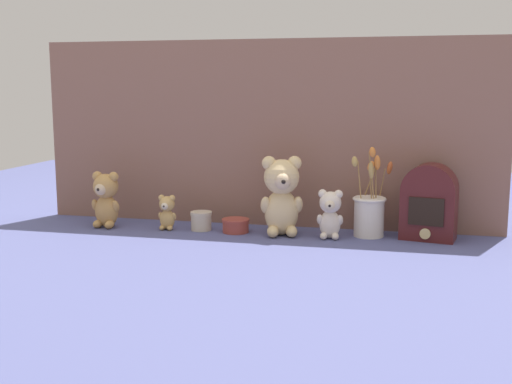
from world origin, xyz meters
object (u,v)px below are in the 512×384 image
at_px(teddy_bear_medium, 106,198).
at_px(flower_vase, 369,212).
at_px(teddy_bear_small, 330,213).
at_px(vintage_radio, 429,202).
at_px(teddy_bear_tiny, 167,212).
at_px(decorative_tin_short, 236,225).
at_px(decorative_tin_tall, 201,221).
at_px(teddy_bear_large, 282,194).

distance_m(teddy_bear_medium, flower_vase, 0.99).
relative_size(teddy_bear_small, vintage_radio, 0.65).
bearing_deg(teddy_bear_tiny, teddy_bear_medium, -177.33).
height_order(teddy_bear_tiny, decorative_tin_short, teddy_bear_tiny).
bearing_deg(decorative_tin_tall, teddy_bear_medium, -174.93).
bearing_deg(teddy_bear_large, teddy_bear_small, -3.65).
relative_size(decorative_tin_tall, decorative_tin_short, 0.79).
height_order(teddy_bear_large, vintage_radio, teddy_bear_large).
xyz_separation_m(teddy_bear_small, flower_vase, (0.13, 0.07, -0.00)).
xyz_separation_m(teddy_bear_large, vintage_radio, (0.51, 0.06, -0.02)).
bearing_deg(flower_vase, teddy_bear_large, -169.78).
height_order(vintage_radio, decorative_tin_tall, vintage_radio).
bearing_deg(teddy_bear_small, teddy_bear_large, 176.35).
bearing_deg(decorative_tin_short, decorative_tin_tall, 177.64).
bearing_deg(flower_vase, vintage_radio, 0.20).
distance_m(teddy_bear_medium, decorative_tin_tall, 0.38).
bearing_deg(teddy_bear_medium, teddy_bear_large, 1.63).
xyz_separation_m(teddy_bear_small, decorative_tin_short, (-0.35, 0.02, -0.07)).
distance_m(teddy_bear_small, flower_vase, 0.15).
height_order(flower_vase, vintage_radio, flower_vase).
distance_m(teddy_bear_small, vintage_radio, 0.35).
bearing_deg(flower_vase, teddy_bear_medium, -175.65).
xyz_separation_m(flower_vase, decorative_tin_tall, (-0.62, -0.04, -0.05)).
bearing_deg(teddy_bear_large, flower_vase, 10.22).
distance_m(teddy_bear_large, vintage_radio, 0.52).
distance_m(vintage_radio, decorative_tin_short, 0.70).
xyz_separation_m(teddy_bear_large, teddy_bear_small, (0.18, -0.01, -0.06)).
bearing_deg(decorative_tin_tall, teddy_bear_large, -2.51).
xyz_separation_m(teddy_bear_tiny, decorative_tin_short, (0.26, 0.02, -0.04)).
bearing_deg(decorative_tin_tall, teddy_bear_small, -2.92).
height_order(teddy_bear_tiny, vintage_radio, vintage_radio).
xyz_separation_m(decorative_tin_tall, decorative_tin_short, (0.13, -0.01, -0.01)).
bearing_deg(teddy_bear_tiny, teddy_bear_large, 1.05).
bearing_deg(teddy_bear_large, decorative_tin_short, 177.38).
bearing_deg(teddy_bear_medium, teddy_bear_tiny, 2.67).
xyz_separation_m(teddy_bear_medium, teddy_bear_small, (0.85, 0.01, -0.02)).
xyz_separation_m(teddy_bear_medium, flower_vase, (0.98, 0.07, -0.02)).
height_order(teddy_bear_large, teddy_bear_small, teddy_bear_large).
bearing_deg(teddy_bear_small, flower_vase, 26.78).
bearing_deg(flower_vase, teddy_bear_tiny, -175.11).
xyz_separation_m(teddy_bear_tiny, vintage_radio, (0.95, 0.06, 0.06)).
height_order(teddy_bear_medium, vintage_radio, vintage_radio).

